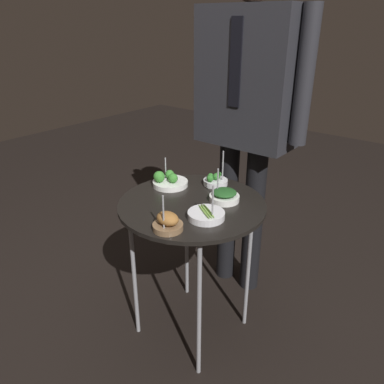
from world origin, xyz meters
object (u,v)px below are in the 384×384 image
(bowl_broccoli_front_center, at_px, (169,181))
(bowl_roast_back_right, at_px, (168,222))
(bowl_asparagus_far_rim, at_px, (206,215))
(waiter_figure, at_px, (247,96))
(serving_cart, at_px, (192,213))
(bowl_broccoli_mid_right, at_px, (215,181))
(bowl_spinach_mid_left, at_px, (224,196))

(bowl_broccoli_front_center, bearing_deg, bowl_roast_back_right, -48.33)
(bowl_asparagus_far_rim, bearing_deg, waiter_figure, 107.31)
(bowl_asparagus_far_rim, xyz_separation_m, waiter_figure, (-0.17, 0.56, 0.37))
(serving_cart, distance_m, bowl_broccoli_front_center, 0.23)
(bowl_broccoli_front_center, xyz_separation_m, waiter_figure, (0.16, 0.41, 0.37))
(serving_cart, relative_size, bowl_roast_back_right, 4.59)
(bowl_broccoli_front_center, relative_size, bowl_roast_back_right, 1.08)
(bowl_broccoli_front_center, bearing_deg, bowl_broccoli_mid_right, 42.50)
(bowl_broccoli_front_center, relative_size, bowl_asparagus_far_rim, 1.07)
(serving_cart, height_order, bowl_asparagus_far_rim, bowl_asparagus_far_rim)
(bowl_broccoli_front_center, height_order, waiter_figure, waiter_figure)
(bowl_asparagus_far_rim, bearing_deg, bowl_broccoli_front_center, 156.37)
(serving_cart, xyz_separation_m, bowl_asparagus_far_rim, (0.14, -0.08, 0.07))
(serving_cart, relative_size, bowl_broccoli_front_center, 4.24)
(bowl_spinach_mid_left, xyz_separation_m, bowl_broccoli_front_center, (-0.30, -0.03, 0.00))
(bowl_roast_back_right, bearing_deg, bowl_broccoli_mid_right, 103.50)
(serving_cart, relative_size, bowl_spinach_mid_left, 5.01)
(bowl_spinach_mid_left, xyz_separation_m, waiter_figure, (-0.14, 0.38, 0.37))
(bowl_broccoli_front_center, xyz_separation_m, bowl_asparagus_far_rim, (0.34, -0.15, -0.01))
(bowl_spinach_mid_left, height_order, bowl_asparagus_far_rim, bowl_asparagus_far_rim)
(bowl_roast_back_right, xyz_separation_m, bowl_asparagus_far_rim, (0.06, 0.16, -0.02))
(bowl_spinach_mid_left, distance_m, bowl_roast_back_right, 0.34)
(bowl_roast_back_right, bearing_deg, bowl_asparagus_far_rim, 69.76)
(bowl_broccoli_mid_right, xyz_separation_m, bowl_broccoli_front_center, (-0.17, -0.15, 0.00))
(bowl_broccoli_mid_right, xyz_separation_m, bowl_asparagus_far_rim, (0.17, -0.30, -0.01))
(bowl_spinach_mid_left, bearing_deg, bowl_asparagus_far_rim, -78.89)
(bowl_broccoli_mid_right, distance_m, bowl_asparagus_far_rim, 0.35)
(bowl_broccoli_mid_right, height_order, bowl_spinach_mid_left, bowl_broccoli_mid_right)
(bowl_broccoli_mid_right, relative_size, bowl_spinach_mid_left, 1.20)
(bowl_broccoli_front_center, bearing_deg, waiter_figure, 68.12)
(bowl_broccoli_mid_right, bearing_deg, bowl_broccoli_front_center, -137.50)
(bowl_broccoli_front_center, height_order, bowl_asparagus_far_rim, bowl_asparagus_far_rim)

